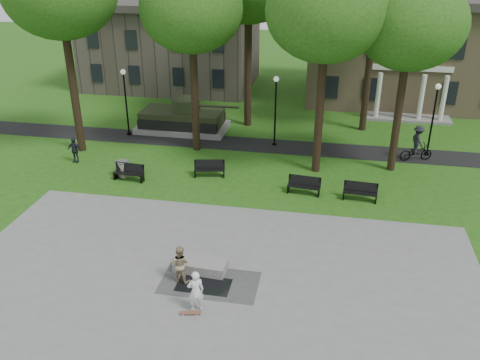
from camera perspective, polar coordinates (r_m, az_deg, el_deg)
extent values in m
plane|color=#234C11|center=(24.07, -0.99, -6.54)|extent=(120.00, 120.00, 0.00)
cube|color=gray|center=(20.12, -3.92, -13.96)|extent=(22.00, 16.00, 0.02)
cube|color=black|center=(34.68, 2.99, 3.88)|extent=(44.00, 2.60, 0.01)
cube|color=#9E8460|center=(47.16, 18.06, 13.59)|extent=(16.00, 11.00, 8.00)
cube|color=silver|center=(41.86, 18.79, 11.82)|extent=(6.00, 0.30, 0.40)
cube|color=#4C443D|center=(49.74, -7.56, 14.68)|extent=(15.00, 10.00, 7.20)
cylinder|color=black|center=(34.20, -18.26, 10.22)|extent=(0.52, 0.52, 8.96)
cylinder|color=black|center=(32.87, -5.13, 9.94)|extent=(0.48, 0.48, 8.00)
ellipsoid|color=#214C11|center=(31.90, -5.50, 18.61)|extent=(6.20, 6.20, 5.27)
cylinder|color=black|center=(29.75, 8.98, 8.37)|extent=(0.50, 0.50, 8.32)
ellipsoid|color=#214C11|center=(28.68, 9.72, 18.34)|extent=(6.60, 6.60, 5.61)
cylinder|color=black|center=(31.03, 17.41, 7.61)|extent=(0.46, 0.46, 7.68)
ellipsoid|color=#214C11|center=(30.00, 18.64, 16.34)|extent=(6.00, 6.00, 5.10)
cylinder|color=black|center=(37.39, 0.90, 12.95)|extent=(0.54, 0.54, 9.28)
cylinder|color=black|center=(37.51, 14.22, 11.73)|extent=(0.50, 0.50, 8.64)
cylinder|color=black|center=(36.80, -12.64, 8.20)|extent=(0.12, 0.12, 4.40)
sphere|color=silver|center=(36.19, -13.00, 11.75)|extent=(0.36, 0.36, 0.36)
cylinder|color=black|center=(37.46, -12.33, 5.11)|extent=(0.32, 0.32, 0.16)
cylinder|color=black|center=(34.16, 3.98, 7.42)|extent=(0.12, 0.12, 4.40)
sphere|color=silver|center=(33.50, 4.10, 11.24)|extent=(0.36, 0.36, 0.36)
cylinder|color=black|center=(34.87, 3.87, 4.11)|extent=(0.32, 0.32, 0.16)
cylinder|color=black|center=(34.55, 20.76, 6.01)|extent=(0.12, 0.12, 4.40)
sphere|color=silver|center=(33.90, 21.37, 9.74)|extent=(0.36, 0.36, 0.36)
cylinder|color=black|center=(35.25, 20.23, 2.77)|extent=(0.32, 0.32, 0.16)
cube|color=gray|center=(37.76, -6.45, 5.90)|extent=(6.50, 3.40, 0.40)
cube|color=#282D18|center=(37.52, -6.50, 6.98)|extent=(5.80, 2.80, 1.10)
cube|color=black|center=(36.37, -7.09, 6.01)|extent=(5.80, 0.35, 0.70)
cube|color=black|center=(38.81, -5.92, 7.33)|extent=(5.80, 0.35, 0.70)
cylinder|color=#282D18|center=(37.13, -6.13, 8.42)|extent=(2.10, 2.10, 0.90)
cylinder|color=#282D18|center=(36.56, -2.63, 8.27)|extent=(3.20, 0.18, 0.18)
cube|color=black|center=(21.14, -4.11, -11.68)|extent=(2.20, 1.20, 0.00)
cube|color=gray|center=(21.87, -4.43, -9.53)|extent=(2.25, 1.12, 0.45)
cube|color=brown|center=(19.78, -5.61, -14.67)|extent=(0.80, 0.36, 0.07)
imported|color=white|center=(19.42, -5.00, -12.33)|extent=(0.76, 0.65, 1.75)
imported|color=#9E8A66|center=(21.00, -6.77, -9.34)|extent=(0.87, 0.72, 1.64)
imported|color=#20212B|center=(33.41, -18.10, 3.21)|extent=(0.98, 0.51, 1.60)
imported|color=black|center=(33.99, 19.15, 2.98)|extent=(2.24, 1.37, 1.11)
imported|color=black|center=(33.70, 19.35, 4.26)|extent=(1.03, 1.35, 1.85)
cube|color=black|center=(30.12, -12.39, 0.73)|extent=(1.83, 0.60, 0.05)
cube|color=black|center=(30.18, -12.29, 1.42)|extent=(1.81, 0.31, 0.50)
cube|color=black|center=(30.54, -13.83, 0.46)|extent=(0.10, 0.45, 0.45)
cube|color=black|center=(29.91, -10.85, 0.22)|extent=(0.10, 0.45, 0.45)
cube|color=black|center=(29.94, -3.45, 1.16)|extent=(1.85, 0.78, 0.05)
cube|color=black|center=(30.01, -3.37, 1.85)|extent=(1.80, 0.49, 0.50)
cube|color=black|center=(30.24, -5.00, 0.89)|extent=(0.14, 0.45, 0.45)
cube|color=black|center=(29.85, -1.86, 0.64)|extent=(0.14, 0.45, 0.45)
cube|color=black|center=(28.06, 7.17, -0.75)|extent=(1.84, 0.64, 0.05)
cube|color=black|center=(28.13, 7.24, -0.01)|extent=(1.81, 0.34, 0.50)
cube|color=black|center=(28.21, 5.43, -1.02)|extent=(0.11, 0.45, 0.45)
cube|color=black|center=(28.14, 8.87, -1.30)|extent=(0.11, 0.45, 0.45)
cube|color=black|center=(27.91, 13.34, -1.43)|extent=(1.83, 0.58, 0.05)
cube|color=black|center=(27.98, 13.39, -0.68)|extent=(1.81, 0.29, 0.50)
cube|color=black|center=(27.97, 11.56, -1.71)|extent=(0.09, 0.45, 0.45)
cube|color=black|center=(28.08, 15.02, -1.98)|extent=(0.09, 0.45, 0.45)
cube|color=#A69E88|center=(30.78, -13.01, 1.22)|extent=(0.78, 0.78, 0.90)
cube|color=#4C4C4C|center=(30.59, -13.10, 2.04)|extent=(0.85, 0.85, 0.06)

